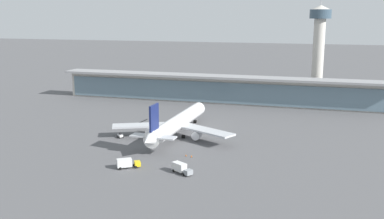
% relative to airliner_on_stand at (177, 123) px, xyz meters
% --- Properties ---
extents(ground_plane, '(1200.00, 1200.00, 0.00)m').
position_rel_airliner_on_stand_xyz_m(ground_plane, '(1.74, 2.57, -5.48)').
color(ground_plane, '#515154').
extents(airliner_on_stand, '(50.23, 65.24, 17.39)m').
position_rel_airliner_on_stand_xyz_m(airliner_on_stand, '(0.00, 0.00, 0.00)').
color(airliner_on_stand, white).
rests_on(airliner_on_stand, ground).
extents(service_truck_near_nose_yellow, '(7.38, 5.90, 3.10)m').
position_rel_airliner_on_stand_xyz_m(service_truck_near_nose_yellow, '(-3.45, -39.82, -3.79)').
color(service_truck_near_nose_yellow, yellow).
rests_on(service_truck_near_nose_yellow, ground).
extents(service_truck_under_wing_olive, '(6.57, 4.57, 2.70)m').
position_rel_airliner_on_stand_xyz_m(service_truck_under_wing_olive, '(-21.95, 11.80, -4.67)').
color(service_truck_under_wing_olive, olive).
rests_on(service_truck_under_wing_olive, ground).
extents(service_truck_mid_apron_grey, '(7.43, 5.76, 3.10)m').
position_rel_airliner_on_stand_xyz_m(service_truck_mid_apron_grey, '(14.24, -39.26, -3.79)').
color(service_truck_mid_apron_grey, gray).
rests_on(service_truck_mid_apron_grey, ground).
extents(service_truck_by_tail_white, '(3.26, 3.19, 2.05)m').
position_rel_airliner_on_stand_xyz_m(service_truck_by_tail_white, '(-20.94, -8.20, -4.60)').
color(service_truck_by_tail_white, silver).
rests_on(service_truck_by_tail_white, ground).
extents(service_truck_on_taxiway_white, '(6.94, 2.81, 2.70)m').
position_rel_airliner_on_stand_xyz_m(service_truck_on_taxiway_white, '(-10.78, 1.84, -4.67)').
color(service_truck_on_taxiway_white, silver).
rests_on(service_truck_on_taxiway_white, ground).
extents(terminal_building, '(183.60, 12.80, 15.20)m').
position_rel_airliner_on_stand_xyz_m(terminal_building, '(1.74, 71.72, 2.39)').
color(terminal_building, beige).
rests_on(terminal_building, ground).
extents(control_tower, '(12.00, 12.00, 57.62)m').
position_rel_airliner_on_stand_xyz_m(control_tower, '(50.95, 102.27, 26.10)').
color(control_tower, beige).
rests_on(control_tower, ground).
extents(safety_cone_alpha, '(0.62, 0.62, 0.70)m').
position_rel_airliner_on_stand_xyz_m(safety_cone_alpha, '(10.76, -23.01, -5.16)').
color(safety_cone_alpha, orange).
rests_on(safety_cone_alpha, ground).
extents(safety_cone_bravo, '(0.62, 0.62, 0.70)m').
position_rel_airliner_on_stand_xyz_m(safety_cone_bravo, '(12.85, -23.54, -5.16)').
color(safety_cone_bravo, orange).
rests_on(safety_cone_bravo, ground).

